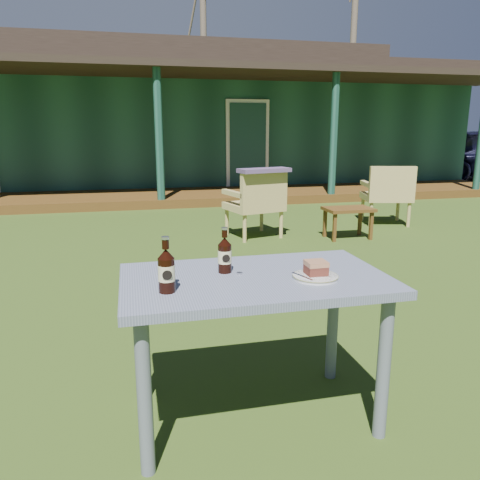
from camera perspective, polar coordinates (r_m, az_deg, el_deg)
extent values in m
plane|color=#334916|center=(3.85, -4.48, -7.57)|extent=(80.00, 80.00, 0.00)
cube|color=#194235|center=(13.07, -11.21, 12.74)|extent=(15.00, 6.00, 2.60)
cube|color=black|center=(13.14, -11.50, 19.07)|extent=(15.80, 6.80, 0.30)
cube|color=black|center=(13.19, -11.59, 20.80)|extent=(12.00, 3.50, 0.60)
cube|color=#4F3213|center=(9.26, -9.88, 5.10)|extent=(15.00, 1.80, 0.16)
cube|color=black|center=(9.24, -10.49, 19.81)|extent=(15.40, 2.00, 0.12)
cylinder|color=#194235|center=(8.38, -9.84, 12.12)|extent=(0.14, 0.14, 2.45)
cylinder|color=#194235|center=(9.18, 11.34, 12.14)|extent=(0.14, 0.14, 2.45)
cube|color=white|center=(10.36, 0.92, 11.25)|extent=(0.95, 0.06, 2.00)
cube|color=#193D38|center=(10.33, 0.96, 11.24)|extent=(0.80, 0.04, 1.85)
cylinder|color=brown|center=(22.59, -4.43, 21.86)|extent=(0.28, 0.28, 9.50)
cylinder|color=brown|center=(23.25, 13.67, 23.18)|extent=(0.28, 0.28, 11.00)
cube|color=slate|center=(2.14, 1.85, -4.94)|extent=(1.20, 0.70, 0.04)
cylinder|color=slate|center=(1.98, -11.54, -18.35)|extent=(0.06, 0.06, 0.68)
cylinder|color=slate|center=(2.24, 17.10, -14.68)|extent=(0.06, 0.06, 0.68)
cylinder|color=slate|center=(2.45, -12.00, -11.79)|extent=(0.06, 0.06, 0.68)
cylinder|color=slate|center=(2.67, 11.24, -9.63)|extent=(0.06, 0.06, 0.68)
cylinder|color=silver|center=(2.12, 9.17, -4.45)|extent=(0.20, 0.20, 0.01)
cylinder|color=olive|center=(2.12, 9.17, -4.32)|extent=(0.20, 0.20, 0.00)
cube|color=#54241B|center=(2.13, 9.24, -3.62)|extent=(0.09, 0.08, 0.04)
cube|color=#A66E4A|center=(2.12, 9.27, -2.82)|extent=(0.09, 0.09, 0.02)
cube|color=silver|center=(2.09, 7.62, -4.44)|extent=(0.06, 0.14, 0.00)
cylinder|color=black|center=(2.17, -1.87, -2.29)|extent=(0.06, 0.06, 0.13)
cone|color=black|center=(2.15, -1.89, -0.14)|extent=(0.06, 0.06, 0.04)
cylinder|color=black|center=(2.14, -1.90, 0.81)|extent=(0.03, 0.03, 0.04)
cylinder|color=silver|center=(2.13, -1.90, 1.42)|extent=(0.03, 0.03, 0.01)
cylinder|color=beige|center=(2.17, -1.87, -2.04)|extent=(0.06, 0.06, 0.06)
cylinder|color=black|center=(2.14, -1.70, -2.26)|extent=(0.04, 0.00, 0.04)
cylinder|color=black|center=(1.93, -8.94, -4.27)|extent=(0.07, 0.07, 0.14)
cone|color=black|center=(1.90, -9.03, -1.65)|extent=(0.07, 0.07, 0.04)
cylinder|color=black|center=(1.89, -9.08, -0.49)|extent=(0.03, 0.03, 0.04)
cylinder|color=silver|center=(1.89, -9.11, 0.25)|extent=(0.03, 0.03, 0.01)
cylinder|color=beige|center=(1.93, -8.95, -3.96)|extent=(0.07, 0.07, 0.07)
cylinder|color=black|center=(1.89, -8.86, -4.26)|extent=(0.04, 0.00, 0.04)
cylinder|color=silver|center=(2.16, -0.05, -4.08)|extent=(0.03, 0.03, 0.01)
cube|color=tan|center=(6.09, 1.68, 4.11)|extent=(0.77, 0.74, 0.09)
cube|color=tan|center=(5.83, 2.95, 6.20)|extent=(0.63, 0.24, 0.42)
cube|color=tan|center=(6.22, 3.88, 5.99)|extent=(0.21, 0.56, 0.06)
cube|color=tan|center=(5.95, -0.79, 5.68)|extent=(0.21, 0.56, 0.06)
cylinder|color=tan|center=(6.47, 2.65, 2.66)|extent=(0.05, 0.05, 0.35)
cylinder|color=tan|center=(6.22, -1.61, 2.24)|extent=(0.05, 0.05, 0.35)
cylinder|color=tan|center=(6.06, 5.03, 1.89)|extent=(0.05, 0.05, 0.35)
cylinder|color=tan|center=(5.79, 0.57, 1.41)|extent=(0.05, 0.05, 0.35)
cube|color=tan|center=(7.27, 17.36, 5.04)|extent=(0.77, 0.74, 0.09)
cube|color=tan|center=(6.99, 18.09, 6.81)|extent=(0.64, 0.24, 0.42)
cube|color=tan|center=(7.35, 19.57, 6.43)|extent=(0.21, 0.56, 0.06)
cube|color=tan|center=(7.19, 15.21, 6.60)|extent=(0.21, 0.56, 0.06)
cylinder|color=tan|center=(7.62, 18.68, 3.60)|extent=(0.05, 0.05, 0.36)
cylinder|color=tan|center=(7.47, 14.71, 3.69)|extent=(0.05, 0.05, 0.36)
cylinder|color=tan|center=(7.15, 19.88, 2.91)|extent=(0.05, 0.05, 0.36)
cylinder|color=tan|center=(6.99, 15.66, 2.99)|extent=(0.05, 0.05, 0.36)
cube|color=#554166|center=(5.81, 2.98, 8.49)|extent=(0.70, 0.40, 0.05)
cube|color=#4F3213|center=(6.14, 13.09, 3.68)|extent=(0.60, 0.40, 0.04)
cube|color=#4F3213|center=(5.93, 11.45, 1.47)|extent=(0.04, 0.04, 0.36)
cube|color=#4F3213|center=(6.16, 15.69, 1.66)|extent=(0.04, 0.04, 0.36)
cube|color=#4F3213|center=(6.20, 10.31, 2.03)|extent=(0.04, 0.04, 0.36)
cube|color=#4F3213|center=(6.42, 14.41, 2.19)|extent=(0.04, 0.04, 0.36)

